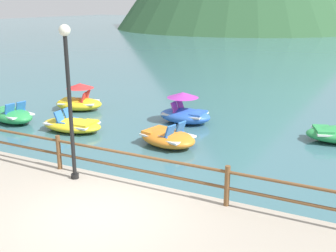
{
  "coord_description": "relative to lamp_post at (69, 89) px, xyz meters",
  "views": [
    {
      "loc": [
        4.87,
        -6.42,
        4.75
      ],
      "look_at": [
        -0.79,
        5.0,
        0.9
      ],
      "focal_mm": 43.64,
      "sensor_mm": 36.0,
      "label": 1
    }
  ],
  "objects": [
    {
      "name": "ground_plane",
      "position": [
        1.6,
        38.78,
        -2.75
      ],
      "size": [
        200.0,
        200.0,
        0.0
      ],
      "primitive_type": "plane",
      "color": "#3D6B75"
    },
    {
      "name": "pedal_boat_2",
      "position": [
        -5.34,
        6.94,
        -2.32
      ],
      "size": [
        2.44,
        1.93,
        1.25
      ],
      "color": "yellow",
      "rests_on": "ground"
    },
    {
      "name": "dock_railing",
      "position": [
        1.6,
        0.33,
        -1.77
      ],
      "size": [
        23.92,
        0.12,
        0.95
      ],
      "color": "brown",
      "rests_on": "promenade_dock"
    },
    {
      "name": "pedal_boat_4",
      "position": [
        -0.1,
        7.17,
        -2.3
      ],
      "size": [
        2.17,
        1.39,
        1.28
      ],
      "color": "blue",
      "rests_on": "ground"
    },
    {
      "name": "pedal_boat_3",
      "position": [
        -6.58,
        4.07,
        -2.44
      ],
      "size": [
        2.58,
        1.74,
        0.9
      ],
      "color": "green",
      "rests_on": "ground"
    },
    {
      "name": "pedal_boat_0",
      "position": [
        0.52,
        4.34,
        -2.46
      ],
      "size": [
        2.39,
        1.85,
        0.88
      ],
      "color": "orange",
      "rests_on": "ground"
    },
    {
      "name": "pedal_boat_5",
      "position": [
        -3.53,
        4.21,
        -2.5
      ],
      "size": [
        2.55,
        1.46,
        0.82
      ],
      "color": "yellow",
      "rests_on": "ground"
    },
    {
      "name": "lamp_post",
      "position": [
        0.0,
        0.0,
        0.0
      ],
      "size": [
        0.28,
        0.28,
        3.88
      ],
      "color": "black",
      "rests_on": "promenade_dock"
    }
  ]
}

